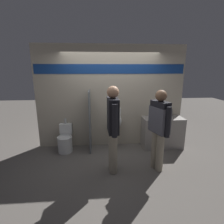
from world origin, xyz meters
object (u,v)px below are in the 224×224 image
at_px(sink_basin, 161,115).
at_px(person_in_vest, 159,125).
at_px(urinal_near_counter, 115,121).
at_px(toilet, 65,141).
at_px(cell_phone, 153,119).
at_px(person_with_lanyard, 113,126).

xyz_separation_m(sink_basin, person_in_vest, (-0.44, -1.10, 0.10)).
xyz_separation_m(urinal_near_counter, toilet, (-1.30, -0.15, -0.46)).
xyz_separation_m(cell_phone, person_with_lanyard, (-1.11, -0.94, 0.15)).
xyz_separation_m(sink_basin, urinal_near_counter, (-1.23, 0.05, -0.14)).
bearing_deg(person_in_vest, cell_phone, -28.85).
height_order(cell_phone, toilet, cell_phone).
height_order(toilet, person_with_lanyard, person_with_lanyard).
bearing_deg(cell_phone, person_with_lanyard, -139.72).
bearing_deg(sink_basin, toilet, -177.61).
distance_m(cell_phone, toilet, 2.33).
bearing_deg(person_with_lanyard, toilet, 47.48).
bearing_deg(toilet, cell_phone, -1.15).
distance_m(sink_basin, urinal_near_counter, 1.24).
relative_size(sink_basin, toilet, 0.47).
bearing_deg(sink_basin, urinal_near_counter, 177.90).
relative_size(sink_basin, cell_phone, 2.74).
height_order(urinal_near_counter, person_in_vest, person_in_vest).
distance_m(sink_basin, cell_phone, 0.31).
bearing_deg(urinal_near_counter, sink_basin, -2.10).
height_order(sink_basin, person_with_lanyard, person_with_lanyard).
xyz_separation_m(toilet, person_in_vest, (2.10, -1.00, 0.70)).
height_order(sink_basin, toilet, sink_basin).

